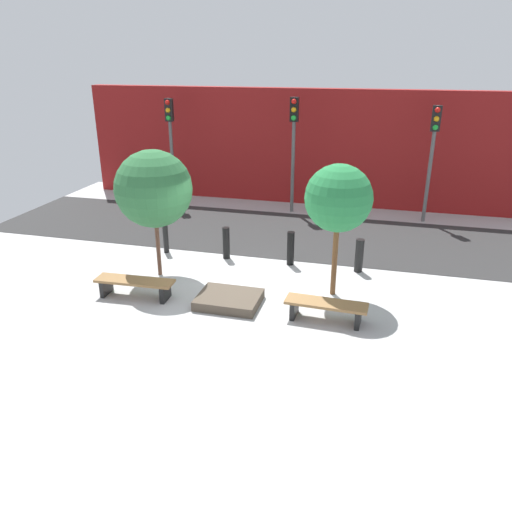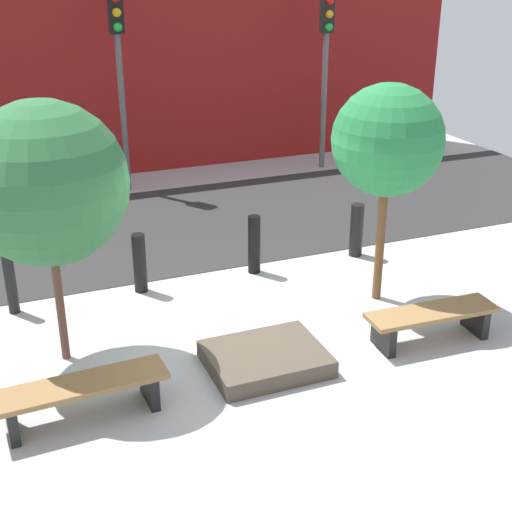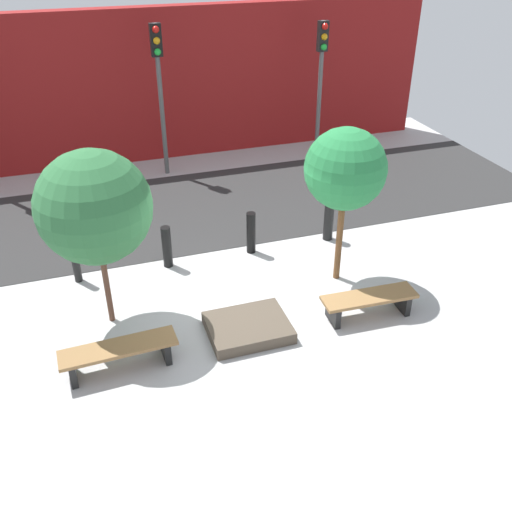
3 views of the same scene
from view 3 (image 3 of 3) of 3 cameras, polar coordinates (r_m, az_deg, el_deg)
ground_plane at (r=10.24m, az=-1.73°, el=-5.82°), size 18.00×18.00×0.00m
road_strip at (r=13.88m, az=-6.99°, el=4.61°), size 18.00×4.22×0.01m
building_facade at (r=16.67m, az=-10.33°, el=16.39°), size 16.20×0.50×4.08m
bench_left at (r=9.20m, az=-13.54°, el=-9.33°), size 1.82×0.54×0.43m
bench_right at (r=10.23m, az=11.23°, el=-4.44°), size 1.71×0.55×0.43m
planter_bed at (r=9.76m, az=-0.79°, el=-7.17°), size 1.36×1.09×0.22m
tree_behind_left_bench at (r=9.29m, az=-15.89°, el=4.70°), size 1.84×1.84×3.13m
tree_behind_right_bench at (r=10.27m, az=8.92°, el=8.54°), size 1.48×1.48×3.02m
bollard_far_left at (r=11.41m, az=-17.62°, el=-0.46°), size 0.15×0.15×0.91m
bollard_left at (r=11.49m, az=-8.90°, el=0.91°), size 0.19×0.19×0.88m
bollard_center at (r=11.83m, az=-0.50°, el=2.34°), size 0.19×0.19×0.91m
bollard_right at (r=12.43m, az=7.27°, el=3.46°), size 0.21×0.21×0.86m
traffic_light_mid_west at (r=15.21m, az=-9.68°, el=17.48°), size 0.28×0.27×3.87m
traffic_light_mid_east at (r=16.50m, az=6.54°, el=18.40°), size 0.28×0.27×3.71m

